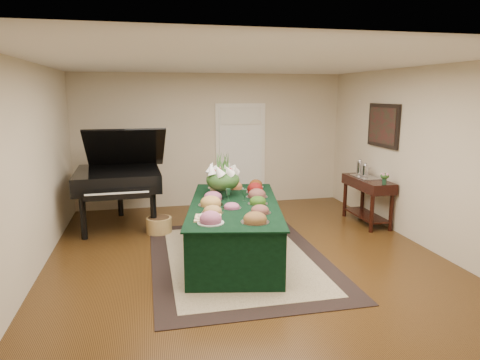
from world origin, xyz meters
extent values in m
plane|color=black|center=(0.00, 0.00, 0.00)|extent=(6.00, 6.00, 0.00)
cube|color=black|center=(-0.11, -0.11, 0.01)|extent=(2.43, 3.40, 0.01)
cube|color=beige|center=(-0.11, -0.11, 0.01)|extent=(1.94, 2.91, 0.01)
cube|color=white|center=(0.60, 2.98, 1.05)|extent=(1.05, 0.04, 2.10)
cube|color=white|center=(0.60, 2.96, 1.00)|extent=(0.90, 0.06, 2.00)
cube|color=black|center=(-0.13, 0.09, 0.37)|extent=(1.66, 2.75, 0.75)
cube|color=black|center=(-0.13, 0.09, 0.75)|extent=(1.73, 2.82, 0.02)
cylinder|color=silver|center=(0.33, 0.68, 0.77)|extent=(0.30, 0.30, 0.01)
ellipsoid|color=maroon|center=(0.33, 0.68, 0.83)|extent=(0.25, 0.25, 0.11)
cylinder|color=silver|center=(-0.22, -0.20, 0.77)|extent=(0.26, 0.26, 0.01)
ellipsoid|color=#B45A7F|center=(-0.22, -0.20, 0.80)|extent=(0.21, 0.21, 0.05)
cylinder|color=silver|center=(-0.52, -0.39, 0.77)|extent=(0.29, 0.29, 0.01)
ellipsoid|color=#A87B43|center=(-0.52, -0.39, 0.81)|extent=(0.24, 0.24, 0.07)
cylinder|color=silver|center=(-0.21, 1.11, 0.77)|extent=(0.30, 0.30, 0.01)
ellipsoid|color=#C99248|center=(-0.21, 1.11, 0.82)|extent=(0.25, 0.25, 0.09)
cylinder|color=silver|center=(-0.39, 0.37, 0.77)|extent=(0.33, 0.33, 0.01)
ellipsoid|color=#B45A7F|center=(-0.39, 0.37, 0.81)|extent=(0.27, 0.27, 0.08)
cylinder|color=silver|center=(-0.48, 0.03, 0.77)|extent=(0.35, 0.35, 0.01)
ellipsoid|color=#C99248|center=(-0.48, 0.03, 0.82)|extent=(0.29, 0.29, 0.09)
cylinder|color=silver|center=(0.08, 0.98, 0.77)|extent=(0.27, 0.27, 0.01)
ellipsoid|color=#CA713A|center=(0.08, 0.98, 0.82)|extent=(0.22, 0.22, 0.09)
cylinder|color=silver|center=(0.09, -0.51, 0.77)|extent=(0.29, 0.29, 0.01)
ellipsoid|color=brown|center=(0.09, -0.51, 0.81)|extent=(0.24, 0.24, 0.07)
cylinder|color=#A9B2A8|center=(-0.61, -0.80, 0.77)|extent=(0.33, 0.33, 0.01)
ellipsoid|color=#B45A7F|center=(-0.61, -0.80, 0.83)|extent=(0.27, 0.27, 0.10)
cylinder|color=silver|center=(0.43, 1.03, 0.77)|extent=(0.26, 0.26, 0.01)
ellipsoid|color=brown|center=(0.43, 1.03, 0.82)|extent=(0.21, 0.21, 0.09)
cylinder|color=silver|center=(-0.08, -0.89, 0.77)|extent=(0.35, 0.35, 0.01)
ellipsoid|color=brown|center=(-0.08, -0.89, 0.82)|extent=(0.29, 0.29, 0.09)
cylinder|color=silver|center=(0.18, -0.05, 0.77)|extent=(0.29, 0.29, 0.01)
ellipsoid|color=#315B17|center=(0.18, -0.05, 0.81)|extent=(0.23, 0.23, 0.08)
cylinder|color=silver|center=(0.27, 0.35, 0.77)|extent=(0.32, 0.32, 0.01)
ellipsoid|color=brown|center=(0.27, 0.35, 0.82)|extent=(0.26, 0.26, 0.09)
cylinder|color=#A9B2A8|center=(-0.27, 0.76, 0.77)|extent=(0.26, 0.26, 0.01)
ellipsoid|color=tan|center=(-0.27, 0.76, 0.84)|extent=(0.21, 0.21, 0.14)
cube|color=tan|center=(-0.61, -0.61, 0.77)|extent=(0.38, 0.38, 0.02)
ellipsoid|color=beige|center=(-0.66, -0.56, 0.82)|extent=(0.14, 0.14, 0.08)
ellipsoid|color=beige|center=(-0.52, -0.57, 0.81)|extent=(0.12, 0.12, 0.07)
cube|color=orange|center=(-0.58, -0.70, 0.81)|extent=(0.10, 0.08, 0.05)
cylinder|color=#163723|center=(-0.20, 0.59, 0.86)|extent=(0.20, 0.20, 0.20)
ellipsoid|color=#2A5120|center=(-0.20, 0.59, 1.00)|extent=(0.51, 0.51, 0.33)
cylinder|color=black|center=(-2.35, 1.23, 0.35)|extent=(0.10, 0.10, 0.70)
cylinder|color=black|center=(-1.25, 1.27, 0.35)|extent=(0.10, 0.10, 0.70)
cylinder|color=black|center=(-1.85, 2.50, 0.35)|extent=(0.10, 0.10, 0.70)
cube|color=black|center=(-1.83, 1.85, 0.85)|extent=(1.46, 1.55, 0.30)
cube|color=black|center=(-1.79, 1.00, 0.75)|extent=(1.01, 0.26, 0.10)
cube|color=black|center=(-1.68, 2.01, 1.35)|extent=(1.39, 1.14, 0.77)
cylinder|color=#A47C42|center=(-1.17, 1.29, 0.13)|extent=(0.42, 0.42, 0.26)
cylinder|color=black|center=(2.31, 0.55, 0.32)|extent=(0.07, 0.07, 0.64)
cylinder|color=black|center=(2.68, 0.55, 0.32)|extent=(0.07, 0.07, 0.64)
cylinder|color=black|center=(2.31, 1.55, 0.32)|extent=(0.07, 0.07, 0.64)
cylinder|color=black|center=(2.68, 1.55, 0.32)|extent=(0.07, 0.07, 0.64)
cube|color=black|center=(2.50, 1.05, 0.73)|extent=(0.45, 1.18, 0.18)
cube|color=black|center=(2.50, 1.05, 0.15)|extent=(0.38, 1.04, 0.03)
cube|color=silver|center=(2.50, 1.16, 0.83)|extent=(0.34, 0.58, 0.02)
cylinder|color=#163723|center=(2.50, 0.53, 0.87)|extent=(0.07, 0.07, 0.11)
ellipsoid|color=pink|center=(2.50, 0.53, 0.97)|extent=(0.16, 0.16, 0.11)
cube|color=black|center=(2.72, 1.05, 1.75)|extent=(0.04, 0.95, 0.75)
cube|color=#481318|center=(2.69, 1.05, 1.75)|extent=(0.01, 0.82, 0.62)
camera|label=1|loc=(-1.32, -5.70, 2.29)|focal=32.00mm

